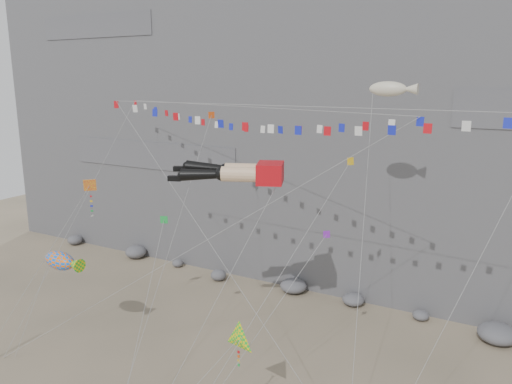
{
  "coord_description": "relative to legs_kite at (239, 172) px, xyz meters",
  "views": [
    {
      "loc": [
        18.43,
        -24.4,
        20.21
      ],
      "look_at": [
        0.22,
        9.0,
        11.6
      ],
      "focal_mm": 35.0,
      "sensor_mm": 36.0,
      "label": 1
    }
  ],
  "objects": [
    {
      "name": "delta_kite",
      "position": [
        3.39,
        -5.96,
        -8.65
      ],
      "size": [
        4.77,
        6.75,
        8.95
      ],
      "color": "yellow",
      "rests_on": "ground"
    },
    {
      "name": "small_kite_d",
      "position": [
        6.82,
        2.44,
        0.58
      ],
      "size": [
        5.8,
        14.67,
        21.1
      ],
      "color": "yellow",
      "rests_on": "ground"
    },
    {
      "name": "flag_banner_upper",
      "position": [
        -3.38,
        5.71,
        4.07
      ],
      "size": [
        29.75,
        18.86,
        25.92
      ],
      "color": "red",
      "rests_on": "ground"
    },
    {
      "name": "small_kite_c",
      "position": [
        -5.53,
        -1.42,
        -3.94
      ],
      "size": [
        5.28,
        11.53,
        15.61
      ],
      "color": "green",
      "rests_on": "ground"
    },
    {
      "name": "talus_boulders",
      "position": [
        -1.44,
        12.7,
        -13.44
      ],
      "size": [
        60.0,
        3.0,
        1.2
      ],
      "primitive_type": null,
      "color": "slate",
      "rests_on": "ground"
    },
    {
      "name": "small_kite_b",
      "position": [
        6.36,
        -0.32,
        -3.66
      ],
      "size": [
        5.26,
        10.95,
        15.53
      ],
      "color": "purple",
      "rests_on": "ground"
    },
    {
      "name": "cliff",
      "position": [
        -1.44,
        27.7,
        10.96
      ],
      "size": [
        80.0,
        28.0,
        50.0
      ],
      "primitive_type": "cube",
      "color": "slate",
      "rests_on": "ground"
    },
    {
      "name": "blimp_windsock",
      "position": [
        8.29,
        6.05,
        5.48
      ],
      "size": [
        3.86,
        12.61,
        22.98
      ],
      "color": "beige",
      "rests_on": "ground"
    },
    {
      "name": "fish_windsock",
      "position": [
        -12.66,
        -4.91,
        -7.01
      ],
      "size": [
        4.24,
        3.91,
        8.06
      ],
      "color": "orange",
      "rests_on": "ground"
    },
    {
      "name": "small_kite_a",
      "position": [
        -5.58,
        4.98,
        3.01
      ],
      "size": [
        3.65,
        16.26,
        23.51
      ],
      "color": "#EF5214",
      "rests_on": "ground"
    },
    {
      "name": "ground",
      "position": [
        -1.44,
        -4.3,
        -14.04
      ],
      "size": [
        120.0,
        120.0,
        0.0
      ],
      "primitive_type": "plane",
      "color": "gray",
      "rests_on": "ground"
    },
    {
      "name": "flag_banner_lower",
      "position": [
        3.49,
        -0.2,
        4.54
      ],
      "size": [
        29.07,
        7.27,
        21.43
      ],
      "color": "red",
      "rests_on": "ground"
    },
    {
      "name": "legs_kite",
      "position": [
        0.0,
        0.0,
        0.0
      ],
      "size": [
        7.97,
        15.09,
        19.58
      ],
      "rotation": [
        0.0,
        0.0,
        0.37
      ],
      "color": "red",
      "rests_on": "ground"
    },
    {
      "name": "harlequin_kite",
      "position": [
        -11.16,
        -2.89,
        -1.53
      ],
      "size": [
        6.66,
        7.24,
        15.03
      ],
      "color": "red",
      "rests_on": "ground"
    }
  ]
}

